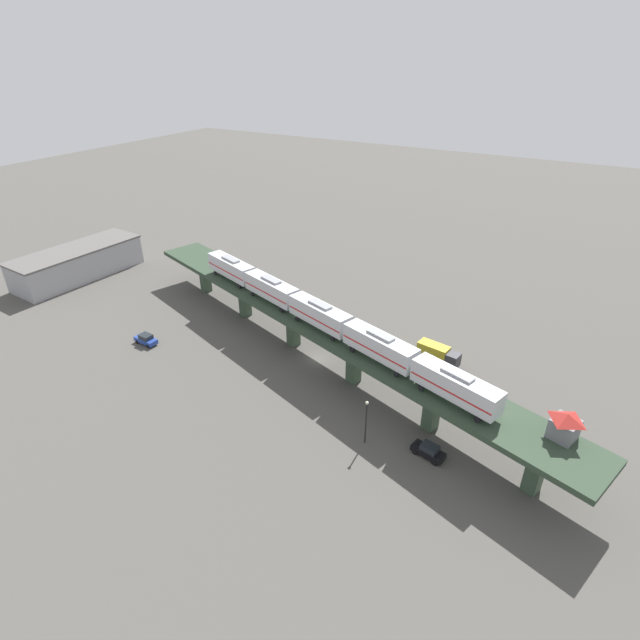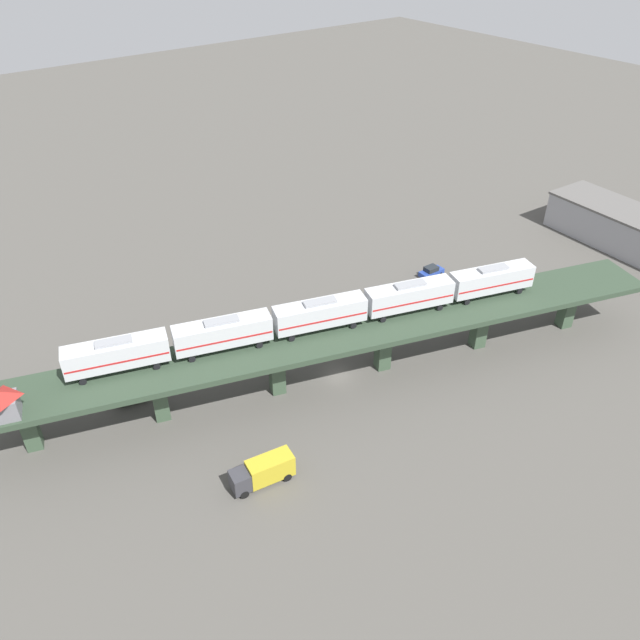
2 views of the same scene
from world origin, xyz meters
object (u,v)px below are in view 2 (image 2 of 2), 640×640
object	(u,v)px
street_car_blue	(431,271)
warehouse_building	(626,229)
street_car_black	(132,394)
street_lamp	(180,344)
subway_train	(320,313)
delivery_truck	(263,471)
signal_hut	(4,403)

from	to	relation	value
street_car_blue	warehouse_building	world-z (taller)	warehouse_building
street_car_black	street_lamp	size ratio (longest dim) A/B	0.67
subway_train	warehouse_building	distance (m)	67.27
street_car_black	delivery_truck	bearing A→B (deg)	15.56
signal_hut	warehouse_building	xyz separation A→B (m)	(12.50, 103.48, -5.90)
signal_hut	street_car_black	bearing A→B (deg)	101.12
street_car_black	warehouse_building	distance (m)	90.60
street_car_black	warehouse_building	xyz separation A→B (m)	(15.30, 89.27, 2.47)
delivery_truck	warehouse_building	bearing A→B (deg)	94.50
signal_hut	delivery_truck	distance (m)	28.83
street_car_black	street_lamp	bearing A→B (deg)	102.34
street_lamp	delivery_truck	bearing A→B (deg)	-5.26
street_car_black	delivery_truck	distance (m)	22.68
delivery_truck	signal_hut	bearing A→B (deg)	-133.18
warehouse_building	street_lamp	bearing A→B (deg)	-101.92
delivery_truck	street_lamp	distance (m)	23.86
delivery_truck	street_car_black	bearing A→B (deg)	-164.44
subway_train	warehouse_building	size ratio (longest dim) A/B	2.07
street_car_blue	street_lamp	bearing A→B (deg)	-94.35
street_car_black	street_lamp	distance (m)	9.03
subway_train	delivery_truck	size ratio (longest dim) A/B	8.06
subway_train	street_car_black	bearing A→B (deg)	-115.49
subway_train	street_lamp	xyz separation A→B (m)	(-12.52, -14.22, -5.94)
signal_hut	street_car_black	size ratio (longest dim) A/B	0.87
delivery_truck	warehouse_building	distance (m)	83.46
street_car_black	street_car_blue	bearing A→B (deg)	88.26
street_car_blue	delivery_truck	size ratio (longest dim) A/B	0.60
street_car_black	street_car_blue	xyz separation A→B (m)	(1.62, 53.26, 0.00)
subway_train	warehouse_building	bearing A→B (deg)	86.08
street_car_blue	delivery_truck	distance (m)	51.34
street_car_blue	delivery_truck	world-z (taller)	delivery_truck
subway_train	street_car_blue	size ratio (longest dim) A/B	13.41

